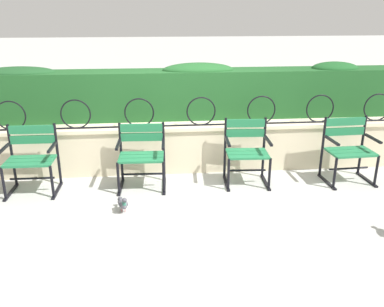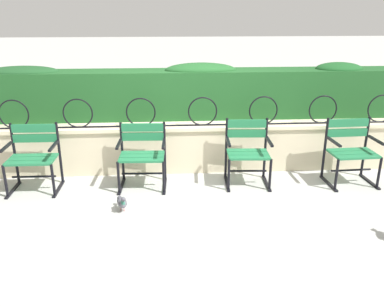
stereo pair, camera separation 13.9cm
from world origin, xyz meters
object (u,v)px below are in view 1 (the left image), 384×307
Objects in this scene: park_chair_leftmost at (31,157)px; park_chair_rightmost at (348,148)px; pigeon_near_chairs at (123,203)px; park_chair_centre_left at (142,154)px; park_chair_centre_right at (247,150)px.

park_chair_leftmost is 0.98× the size of park_chair_rightmost.
park_chair_rightmost is at bearing -0.63° from park_chair_leftmost.
park_chair_leftmost is at bearing 179.37° from park_chair_rightmost.
park_chair_centre_left is at bearing 73.67° from pigeon_near_chairs.
park_chair_rightmost reaches higher than park_chair_leftmost.
park_chair_rightmost is at bearing -2.51° from park_chair_centre_right.
park_chair_centre_right is 1.00× the size of park_chair_rightmost.
park_chair_rightmost is (4.27, -0.05, 0.00)m from park_chair_leftmost.
park_chair_leftmost is 1.03× the size of park_chair_centre_left.
park_chair_centre_left is 2.96× the size of pigeon_near_chairs.
pigeon_near_chairs is at bearing -31.25° from park_chair_leftmost.
park_chair_centre_left is at bearing 0.60° from park_chair_leftmost.
pigeon_near_chairs is (-1.64, -0.75, -0.36)m from park_chair_centre_right.
park_chair_leftmost is 3.04× the size of pigeon_near_chairs.
park_chair_leftmost is 1.43m from park_chair_centre_left.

